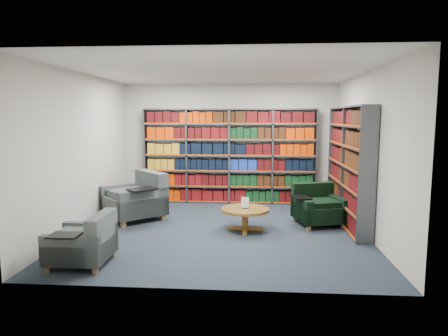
# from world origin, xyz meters

# --- Properties ---
(room_shell) EXTENTS (5.02, 5.02, 2.82)m
(room_shell) POSITION_xyz_m (0.00, 0.00, 1.40)
(room_shell) COLOR black
(room_shell) RESTS_ON ground
(bookshelf_back) EXTENTS (4.00, 0.28, 2.20)m
(bookshelf_back) POSITION_xyz_m (0.00, 2.34, 1.10)
(bookshelf_back) COLOR #47494F
(bookshelf_back) RESTS_ON ground
(bookshelf_right) EXTENTS (0.28, 2.50, 2.20)m
(bookshelf_right) POSITION_xyz_m (2.34, 0.60, 1.10)
(bookshelf_right) COLOR #47494F
(bookshelf_right) RESTS_ON ground
(chair_teal_left) EXTENTS (1.43, 1.43, 0.93)m
(chair_teal_left) POSITION_xyz_m (-1.72, 0.72, 0.37)
(chair_teal_left) COLOR #031D3E
(chair_teal_left) RESTS_ON ground
(chair_green_right) EXTENTS (1.07, 1.01, 0.75)m
(chair_green_right) POSITION_xyz_m (1.78, 0.58, 0.30)
(chair_green_right) COLOR black
(chair_green_right) RESTS_ON ground
(chair_teal_front) EXTENTS (0.78, 0.91, 0.71)m
(chair_teal_front) POSITION_xyz_m (-1.72, -1.80, 0.29)
(chair_teal_front) COLOR #031D3E
(chair_teal_front) RESTS_ON ground
(coffee_table) EXTENTS (0.86, 0.86, 0.60)m
(coffee_table) POSITION_xyz_m (0.42, 0.01, 0.32)
(coffee_table) COLOR brown
(coffee_table) RESTS_ON ground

